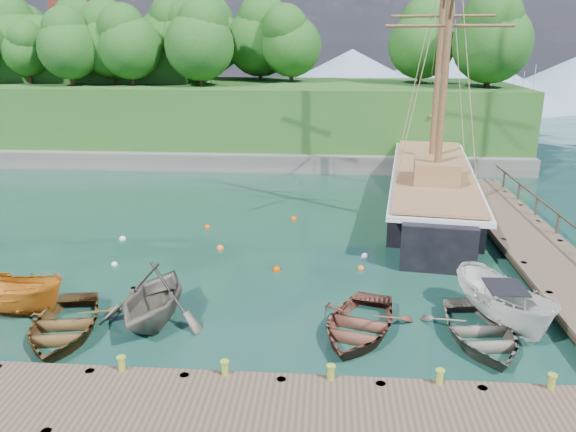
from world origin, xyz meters
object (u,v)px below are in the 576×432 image
Objects in this scene: rowboat_2 at (358,333)px; cabin_boat_white at (501,323)px; rowboat_0 at (64,335)px; rowboat_3 at (479,341)px; motorboat_orange at (13,313)px; schooner at (431,192)px; rowboat_1 at (155,322)px.

rowboat_2 is 5.26m from cabin_boat_white.
rowboat_0 reaches higher than rowboat_3.
cabin_boat_white reaches higher than rowboat_0.
motorboat_orange is 17.84m from cabin_boat_white.
rowboat_0 is 21.93m from schooner.
rowboat_1 reaches higher than rowboat_3.
cabin_boat_white is at bearing 8.61° from rowboat_1.
rowboat_0 is at bearing -157.98° from rowboat_2.
motorboat_orange is (-2.60, 1.38, 0.00)m from rowboat_0.
rowboat_0 is at bearing 176.96° from rowboat_3.
motorboat_orange is 0.17× the size of schooner.
rowboat_3 is 0.18× the size of schooner.
rowboat_1 is 1.00× the size of motorboat_orange.
schooner reaches higher than rowboat_3.
rowboat_0 reaches higher than rowboat_2.
rowboat_2 is at bearing 171.53° from rowboat_3.
schooner is (15.03, 15.94, 1.04)m from rowboat_0.
schooner reaches higher than rowboat_2.
motorboat_orange is at bearing 171.85° from rowboat_3.
cabin_boat_white is at bearing -81.49° from schooner.
cabin_boat_white is at bearing -2.92° from rowboat_0.
schooner is at bearing 68.82° from cabin_boat_white.
rowboat_0 is 10.12m from rowboat_2.
rowboat_1 is at bearing 161.69° from cabin_boat_white.
motorboat_orange reaches higher than rowboat_0.
rowboat_1 reaches higher than rowboat_0.
rowboat_0 is 1.03× the size of rowboat_3.
schooner is at bearing 89.11° from rowboat_2.
rowboat_3 is at bearing -7.54° from rowboat_0.
rowboat_0 is at bearing -125.62° from schooner.
cabin_boat_white is at bearing -81.04° from motorboat_orange.
rowboat_1 reaches higher than cabin_boat_white.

